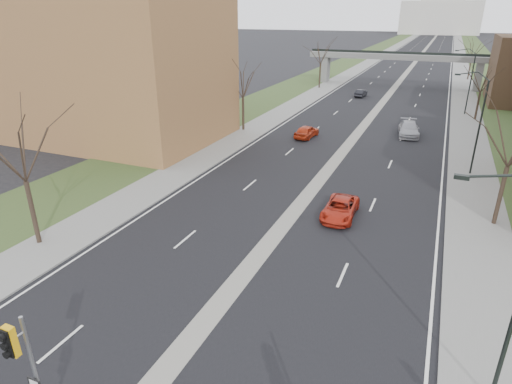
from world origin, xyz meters
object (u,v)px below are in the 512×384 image
Objects in this scene: signal_pole_median at (23,360)px; car_right_mid at (409,129)px; car_left_near at (307,131)px; car_right_near at (340,208)px; car_left_far at (361,93)px.

car_right_mid is at bearing 80.32° from signal_pole_median.
car_right_near is (8.20, -18.86, -0.08)m from car_left_near.
car_left_far is 24.68m from car_right_mid.
car_left_far is 47.60m from car_right_near.
car_right_near is at bearing 103.93° from car_left_far.
car_right_mid reaches higher than car_left_near.
car_left_near is 11.92m from car_right_mid.
car_right_near is (7.29, -47.04, 0.02)m from car_left_far.
car_left_near is at bearing 94.23° from signal_pole_median.
car_left_far is at bearing 91.74° from signal_pole_median.
car_left_near reaches higher than car_left_far.
car_left_far is (0.91, 28.18, -0.11)m from car_left_near.
car_left_near is 1.13× the size of car_left_far.
car_right_mid is at bearing -146.57° from car_left_near.
signal_pole_median is at bearing -107.01° from car_right_mid.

